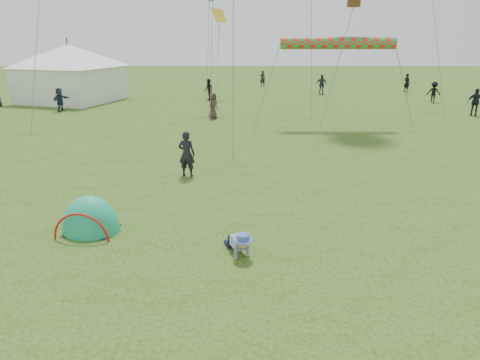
{
  "coord_description": "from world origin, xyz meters",
  "views": [
    {
      "loc": [
        0.79,
        -8.59,
        4.83
      ],
      "look_at": [
        0.72,
        2.85,
        1.0
      ],
      "focal_mm": 32.0,
      "sensor_mm": 36.0,
      "label": 1
    }
  ],
  "objects_px": {
    "crawling_toddler": "(239,242)",
    "standing_adult": "(187,154)",
    "popup_tent": "(92,231)",
    "event_marquee": "(70,71)"
  },
  "relations": [
    {
      "from": "standing_adult",
      "to": "event_marquee",
      "type": "bearing_deg",
      "value": -47.37
    },
    {
      "from": "popup_tent",
      "to": "event_marquee",
      "type": "distance_m",
      "value": 26.03
    },
    {
      "from": "crawling_toddler",
      "to": "standing_adult",
      "type": "height_order",
      "value": "standing_adult"
    },
    {
      "from": "popup_tent",
      "to": "event_marquee",
      "type": "xyz_separation_m",
      "value": [
        -9.53,
        24.11,
        2.32
      ]
    },
    {
      "from": "standing_adult",
      "to": "event_marquee",
      "type": "distance_m",
      "value": 22.6
    },
    {
      "from": "popup_tent",
      "to": "event_marquee",
      "type": "bearing_deg",
      "value": 118.39
    },
    {
      "from": "standing_adult",
      "to": "event_marquee",
      "type": "xyz_separation_m",
      "value": [
        -11.48,
        19.41,
        1.48
      ]
    },
    {
      "from": "crawling_toddler",
      "to": "popup_tent",
      "type": "relative_size",
      "value": 0.42
    },
    {
      "from": "crawling_toddler",
      "to": "popup_tent",
      "type": "distance_m",
      "value": 4.1
    },
    {
      "from": "crawling_toddler",
      "to": "popup_tent",
      "type": "bearing_deg",
      "value": 140.32
    }
  ]
}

